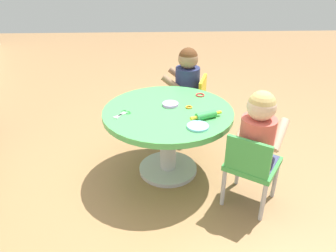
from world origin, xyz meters
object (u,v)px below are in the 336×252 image
Objects in this scene: child_chair_right at (191,102)px; craft_scissors at (124,113)px; craft_table at (168,125)px; seated_child_left at (258,131)px; child_chair_left at (251,165)px; seated_child_right at (187,77)px; rolling_pin at (206,115)px.

child_chair_right is 0.86m from craft_scissors.
craft_table is at bearing 159.03° from child_chair_right.
child_chair_left is at bearing 145.36° from seated_child_left.
rolling_pin is (-0.75, -0.05, 0.01)m from seated_child_right.
child_chair_right is (0.95, 0.30, -0.23)m from seated_child_left.
child_chair_left is 0.90m from craft_scissors.
rolling_pin is at bearing -99.96° from craft_scissors.
seated_child_right reaches higher than child_chair_left.
seated_child_left is at bearing -126.60° from rolling_pin.
craft_table is 1.78× the size of seated_child_right.
seated_child_right is 0.82m from craft_scissors.
seated_child_left reaches higher than rolling_pin.
craft_table is at bearing 55.83° from seated_child_left.
seated_child_right is 0.75m from rolling_pin.
child_chair_right is at bearing -39.45° from craft_scissors.
rolling_pin reaches higher than craft_table.
seated_child_left is 3.69× the size of craft_scissors.
craft_scissors is (0.34, 0.81, 0.21)m from child_chair_left.
child_chair_right reaches higher than craft_table.
seated_child_left is (0.03, -0.02, 0.23)m from child_chair_left.
seated_child_left is 1.00× the size of seated_child_right.
seated_child_right is at bearing 4.02° from rolling_pin.
rolling_pin reaches higher than craft_scissors.
seated_child_right is at bearing 19.23° from seated_child_left.
rolling_pin is 1.60× the size of craft_scissors.
child_chair_right is at bearing 1.15° from rolling_pin.
rolling_pin is 0.55m from craft_scissors.
child_chair_left is at bearing -112.81° from craft_scissors.
craft_scissors is (-0.64, 0.53, 0.21)m from child_chair_right.
craft_table is 0.33m from craft_scissors.
rolling_pin reaches higher than child_chair_right.
craft_table is at bearing -80.49° from craft_scissors.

